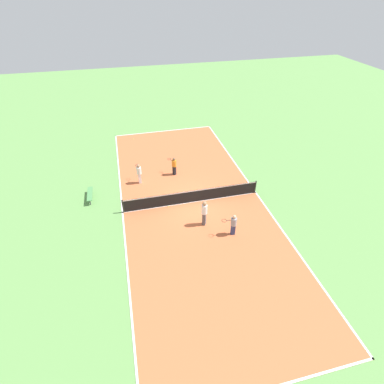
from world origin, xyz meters
TOP-DOWN VIEW (x-y plane):
  - ground_plane at (0.00, 0.00)m, footprint 80.00×80.00m
  - court_surface at (0.00, 0.00)m, footprint 9.87×24.62m
  - tennis_net at (0.00, 0.00)m, footprint 9.67×0.10m
  - bench at (7.02, -2.17)m, footprint 0.36×1.76m
  - player_baseline_gray at (-1.68, 3.74)m, footprint 0.97×0.46m
  - player_far_white at (3.33, -3.33)m, footprint 0.41×0.96m
  - player_center_orange at (0.52, -3.89)m, footprint 0.73×0.98m
  - player_near_white at (-0.20, 2.45)m, footprint 0.50×0.50m
  - tennis_ball_midcourt at (1.75, 0.13)m, footprint 0.07×0.07m
  - tennis_ball_left_sideline at (3.18, -11.08)m, footprint 0.07×0.07m

SIDE VIEW (x-z plane):
  - ground_plane at x=0.00m, z-range 0.00..0.00m
  - court_surface at x=0.00m, z-range 0.00..0.02m
  - tennis_ball_midcourt at x=1.75m, z-range 0.02..0.09m
  - tennis_ball_left_sideline at x=3.18m, z-range 0.02..0.09m
  - bench at x=7.02m, z-range 0.17..0.62m
  - tennis_net at x=0.00m, z-range 0.03..1.06m
  - player_baseline_gray at x=-1.68m, z-range 0.12..1.63m
  - player_center_orange at x=0.52m, z-range 0.13..1.65m
  - player_far_white at x=3.33m, z-range 0.14..1.78m
  - player_near_white at x=-0.20m, z-range 0.17..2.01m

